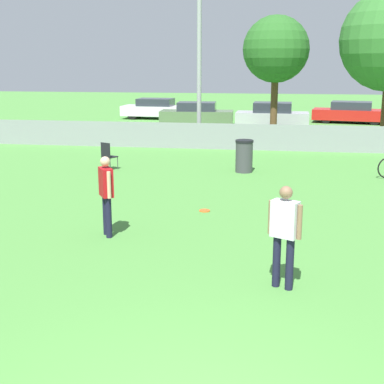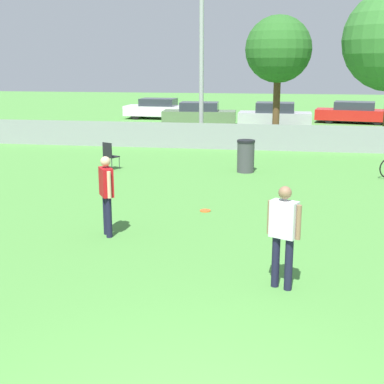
{
  "view_description": "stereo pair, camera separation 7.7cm",
  "coord_description": "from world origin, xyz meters",
  "px_view_note": "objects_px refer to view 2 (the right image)",
  "views": [
    {
      "loc": [
        0.74,
        -4.4,
        3.6
      ],
      "look_at": [
        -0.91,
        5.97,
        1.05
      ],
      "focal_mm": 50.0,
      "sensor_mm": 36.0,
      "label": 1
    },
    {
      "loc": [
        0.81,
        -4.39,
        3.6
      ],
      "look_at": [
        -0.91,
        5.97,
        1.05
      ],
      "focal_mm": 50.0,
      "sensor_mm": 36.0,
      "label": 2
    }
  ],
  "objects_px": {
    "folding_chair_sideline": "(110,154)",
    "parked_car_red": "(354,113)",
    "light_pole": "(202,28)",
    "parked_car_olive": "(199,114)",
    "player_defender_red": "(106,190)",
    "player_receiver_white": "(284,230)",
    "parked_car_white": "(158,109)",
    "frisbee_disc": "(205,211)",
    "trash_bin": "(246,156)",
    "parked_car_silver": "(275,116)",
    "tree_near_pole": "(278,50)"
  },
  "relations": [
    {
      "from": "player_defender_red",
      "to": "player_receiver_white",
      "type": "height_order",
      "value": "same"
    },
    {
      "from": "player_defender_red",
      "to": "trash_bin",
      "type": "distance_m",
      "value": 7.69
    },
    {
      "from": "folding_chair_sideline",
      "to": "trash_bin",
      "type": "bearing_deg",
      "value": -149.46
    },
    {
      "from": "player_receiver_white",
      "to": "parked_car_white",
      "type": "xyz_separation_m",
      "value": [
        -8.03,
        26.04,
        -0.35
      ]
    },
    {
      "from": "player_defender_red",
      "to": "parked_car_red",
      "type": "bearing_deg",
      "value": 129.38
    },
    {
      "from": "tree_near_pole",
      "to": "parked_car_red",
      "type": "bearing_deg",
      "value": 62.0
    },
    {
      "from": "folding_chair_sideline",
      "to": "parked_car_red",
      "type": "distance_m",
      "value": 19.28
    },
    {
      "from": "tree_near_pole",
      "to": "player_receiver_white",
      "type": "height_order",
      "value": "tree_near_pole"
    },
    {
      "from": "folding_chair_sideline",
      "to": "frisbee_disc",
      "type": "bearing_deg",
      "value": 156.47
    },
    {
      "from": "light_pole",
      "to": "trash_bin",
      "type": "xyz_separation_m",
      "value": [
        2.44,
        -6.28,
        -4.52
      ]
    },
    {
      "from": "player_defender_red",
      "to": "folding_chair_sideline",
      "type": "xyz_separation_m",
      "value": [
        -2.2,
        6.93,
        -0.46
      ]
    },
    {
      "from": "frisbee_disc",
      "to": "parked_car_silver",
      "type": "xyz_separation_m",
      "value": [
        1.43,
        17.4,
        0.69
      ]
    },
    {
      "from": "folding_chair_sideline",
      "to": "trash_bin",
      "type": "distance_m",
      "value": 4.64
    },
    {
      "from": "player_defender_red",
      "to": "frisbee_disc",
      "type": "bearing_deg",
      "value": 109.76
    },
    {
      "from": "player_receiver_white",
      "to": "parked_car_white",
      "type": "height_order",
      "value": "player_receiver_white"
    },
    {
      "from": "light_pole",
      "to": "parked_car_red",
      "type": "xyz_separation_m",
      "value": [
        7.92,
        9.79,
        -4.44
      ]
    },
    {
      "from": "light_pole",
      "to": "parked_car_olive",
      "type": "bearing_deg",
      "value": 99.35
    },
    {
      "from": "player_receiver_white",
      "to": "light_pole",
      "type": "bearing_deg",
      "value": 129.42
    },
    {
      "from": "tree_near_pole",
      "to": "frisbee_disc",
      "type": "relative_size",
      "value": 20.97
    },
    {
      "from": "parked_car_red",
      "to": "frisbee_disc",
      "type": "bearing_deg",
      "value": -96.68
    },
    {
      "from": "player_defender_red",
      "to": "frisbee_disc",
      "type": "height_order",
      "value": "player_defender_red"
    },
    {
      "from": "tree_near_pole",
      "to": "parked_car_olive",
      "type": "relative_size",
      "value": 1.32
    },
    {
      "from": "player_defender_red",
      "to": "parked_car_silver",
      "type": "height_order",
      "value": "player_defender_red"
    },
    {
      "from": "player_receiver_white",
      "to": "frisbee_disc",
      "type": "distance_m",
      "value": 4.88
    },
    {
      "from": "player_receiver_white",
      "to": "folding_chair_sideline",
      "type": "xyz_separation_m",
      "value": [
        -5.85,
        9.08,
        -0.46
      ]
    },
    {
      "from": "parked_car_white",
      "to": "frisbee_disc",
      "type": "bearing_deg",
      "value": -71.66
    },
    {
      "from": "light_pole",
      "to": "parked_car_red",
      "type": "distance_m",
      "value": 13.35
    },
    {
      "from": "parked_car_white",
      "to": "tree_near_pole",
      "type": "bearing_deg",
      "value": -47.59
    },
    {
      "from": "player_defender_red",
      "to": "frisbee_disc",
      "type": "relative_size",
      "value": 6.34
    },
    {
      "from": "tree_near_pole",
      "to": "parked_car_red",
      "type": "height_order",
      "value": "tree_near_pole"
    },
    {
      "from": "trash_bin",
      "to": "parked_car_red",
      "type": "height_order",
      "value": "parked_car_red"
    },
    {
      "from": "light_pole",
      "to": "parked_car_white",
      "type": "height_order",
      "value": "light_pole"
    },
    {
      "from": "tree_near_pole",
      "to": "player_receiver_white",
      "type": "relative_size",
      "value": 3.31
    },
    {
      "from": "player_defender_red",
      "to": "folding_chair_sideline",
      "type": "height_order",
      "value": "player_defender_red"
    },
    {
      "from": "light_pole",
      "to": "parked_car_white",
      "type": "relative_size",
      "value": 1.96
    },
    {
      "from": "player_receiver_white",
      "to": "parked_car_olive",
      "type": "bearing_deg",
      "value": 128.27
    },
    {
      "from": "player_defender_red",
      "to": "folding_chair_sideline",
      "type": "relative_size",
      "value": 1.8
    },
    {
      "from": "player_defender_red",
      "to": "light_pole",
      "type": "bearing_deg",
      "value": 148.15
    },
    {
      "from": "player_defender_red",
      "to": "parked_car_red",
      "type": "xyz_separation_m",
      "value": [
        7.91,
        23.35,
        -0.37
      ]
    },
    {
      "from": "parked_car_white",
      "to": "trash_bin",
      "type": "bearing_deg",
      "value": -65.24
    },
    {
      "from": "frisbee_disc",
      "to": "parked_car_white",
      "type": "xyz_separation_m",
      "value": [
        -6.15,
        21.64,
        0.64
      ]
    },
    {
      "from": "light_pole",
      "to": "frisbee_disc",
      "type": "relative_size",
      "value": 31.84
    },
    {
      "from": "tree_near_pole",
      "to": "frisbee_disc",
      "type": "height_order",
      "value": "tree_near_pole"
    },
    {
      "from": "parked_car_silver",
      "to": "parked_car_white",
      "type": "bearing_deg",
      "value": 151.98
    },
    {
      "from": "player_receiver_white",
      "to": "folding_chair_sideline",
      "type": "distance_m",
      "value": 10.81
    },
    {
      "from": "frisbee_disc",
      "to": "trash_bin",
      "type": "distance_m",
      "value": 5.11
    },
    {
      "from": "parked_car_white",
      "to": "parked_car_silver",
      "type": "relative_size",
      "value": 1.09
    },
    {
      "from": "tree_near_pole",
      "to": "parked_car_white",
      "type": "relative_size",
      "value": 1.29
    },
    {
      "from": "light_pole",
      "to": "tree_near_pole",
      "type": "height_order",
      "value": "light_pole"
    },
    {
      "from": "trash_bin",
      "to": "parked_car_red",
      "type": "relative_size",
      "value": 0.23
    }
  ]
}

